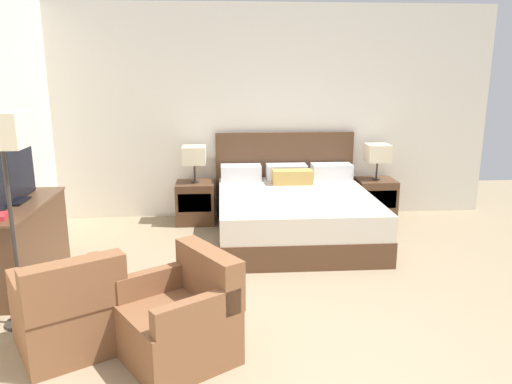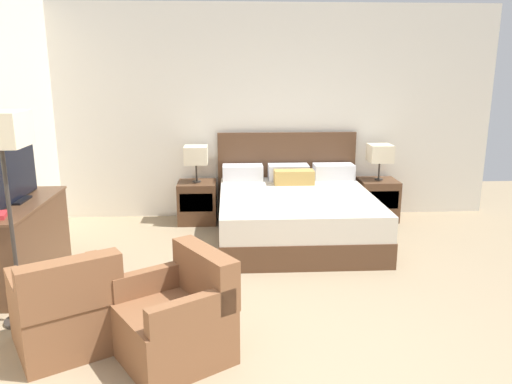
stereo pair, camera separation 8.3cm
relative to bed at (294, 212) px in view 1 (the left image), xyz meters
The scene contains 12 objects.
ground_plane 2.83m from the bed, 98.85° to the right, with size 11.31×11.31×0.00m, color #998466.
wall_back 1.56m from the bed, 113.05° to the left, with size 6.48×0.06×2.82m, color silver.
bed is the anchor object (origin of this frame).
nightstand_left 1.40m from the bed, 150.26° to the left, with size 0.50×0.47×0.54m.
nightstand_right 1.40m from the bed, 29.75° to the left, with size 0.50×0.47×0.54m.
table_lamp_left 1.52m from the bed, 150.21° to the left, with size 0.30×0.30×0.48m.
table_lamp_right 1.52m from the bed, 29.81° to the left, with size 0.30×0.30×0.48m.
dresser 3.01m from the bed, 157.62° to the right, with size 0.53×1.35×0.79m.
tv 3.08m from the bed, 158.60° to the right, with size 0.18×0.95×0.61m.
armchair_by_window 3.07m from the bed, 129.99° to the right, with size 0.94×0.94×0.76m.
armchair_companion 2.77m from the bed, 114.72° to the right, with size 0.95×0.95×0.76m.
floor_lamp 3.35m from the bed, 141.80° to the right, with size 0.37×0.37×1.69m.
Camera 1 is at (-0.44, -2.94, 2.00)m, focal length 35.00 mm.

